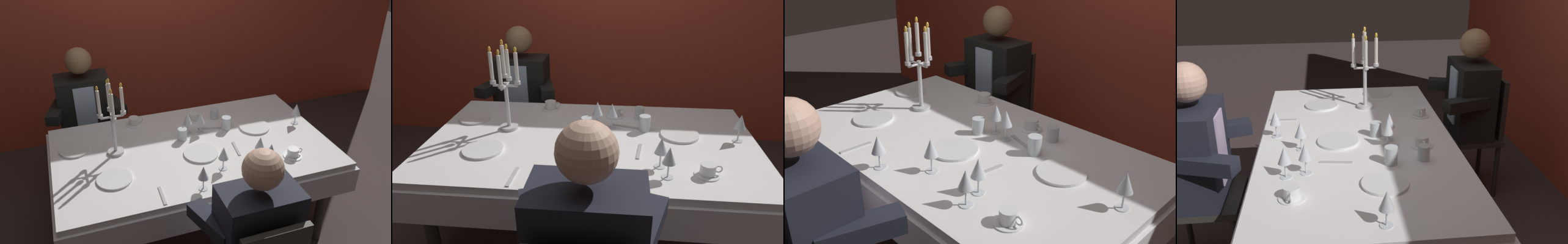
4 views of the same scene
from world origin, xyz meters
TOP-DOWN VIEW (x-y plane):
  - ground_plane at (0.00, 0.00)m, footprint 12.00×12.00m
  - back_wall at (0.00, 1.66)m, footprint 6.00×0.12m
  - dining_table at (0.00, 0.00)m, footprint 1.94×1.14m
  - candelabra at (-0.52, 0.10)m, footprint 0.19×0.19m
  - dinner_plate_0 at (0.52, 0.09)m, footprint 0.23×0.23m
  - dinner_plate_1 at (-0.79, 0.21)m, footprint 0.20×0.20m
  - dinner_plate_2 at (0.02, -0.11)m, footprint 0.24×0.24m
  - dinner_plate_3 at (-0.58, -0.20)m, footprint 0.22×0.22m
  - wine_glass_0 at (0.11, 0.16)m, footprint 0.07×0.07m
  - wine_glass_1 at (0.10, -0.31)m, footprint 0.07×0.07m
  - wine_glass_2 at (0.40, -0.38)m, footprint 0.07×0.07m
  - wine_glass_3 at (0.02, 0.18)m, footprint 0.07×0.07m
  - wine_glass_4 at (0.37, -0.28)m, footprint 0.07×0.07m
  - wine_glass_5 at (-0.09, -0.46)m, footprint 0.07×0.07m
  - wine_glass_6 at (0.84, 0.05)m, footprint 0.07×0.07m
  - water_tumbler_0 at (0.29, 0.33)m, footprint 0.06×0.06m
  - water_tumbler_1 at (-0.04, 0.11)m, footprint 0.07×0.07m
  - water_tumbler_2 at (0.31, 0.15)m, footprint 0.07×0.07m
  - coffee_cup_0 at (-0.32, 0.43)m, footprint 0.13×0.12m
  - coffee_cup_1 at (0.13, 0.35)m, footprint 0.13×0.12m
  - coffee_cup_2 at (0.60, -0.34)m, footprint 0.13×0.12m
  - fork_0 at (-0.34, -0.45)m, footprint 0.02×0.17m
  - fork_1 at (0.27, -0.13)m, footprint 0.04×0.17m
  - knife_2 at (0.20, 0.19)m, footprint 0.19×0.07m
  - seated_diner_0 at (-0.65, 0.89)m, footprint 0.63×0.48m

SIDE VIEW (x-z plane):
  - ground_plane at x=0.00m, z-range 0.00..0.00m
  - dining_table at x=0.00m, z-range 0.25..0.99m
  - seated_diner_0 at x=-0.65m, z-range 0.12..1.36m
  - fork_0 at x=-0.34m, z-range 0.74..0.75m
  - fork_1 at x=0.27m, z-range 0.74..0.75m
  - knife_2 at x=0.20m, z-range 0.74..0.75m
  - dinner_plate_0 at x=0.52m, z-range 0.74..0.75m
  - dinner_plate_1 at x=-0.79m, z-range 0.74..0.75m
  - dinner_plate_2 at x=0.02m, z-range 0.74..0.75m
  - dinner_plate_3 at x=-0.58m, z-range 0.74..0.75m
  - coffee_cup_0 at x=-0.32m, z-range 0.74..0.80m
  - coffee_cup_1 at x=0.13m, z-range 0.74..0.80m
  - coffee_cup_2 at x=0.60m, z-range 0.74..0.80m
  - water_tumbler_0 at x=0.29m, z-range 0.74..0.82m
  - water_tumbler_1 at x=-0.04m, z-range 0.74..0.83m
  - water_tumbler_2 at x=0.31m, z-range 0.74..0.84m
  - wine_glass_1 at x=0.10m, z-range 0.77..0.94m
  - wine_glass_2 at x=0.40m, z-range 0.77..0.94m
  - wine_glass_3 at x=0.02m, z-range 0.77..0.94m
  - wine_glass_4 at x=0.37m, z-range 0.77..0.94m
  - wine_glass_5 at x=-0.09m, z-range 0.77..0.94m
  - wine_glass_6 at x=0.84m, z-range 0.77..0.94m
  - wine_glass_0 at x=0.11m, z-range 0.77..0.94m
  - candelabra at x=-0.52m, z-range 0.72..1.28m
  - back_wall at x=0.00m, z-range 0.00..2.70m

